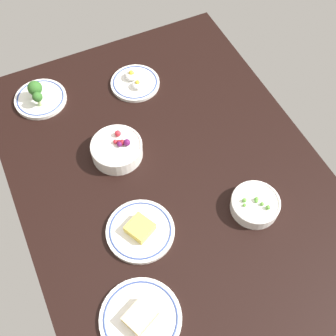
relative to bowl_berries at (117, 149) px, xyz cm
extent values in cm
cube|color=black|center=(12.73, 11.92, -4.93)|extent=(125.20, 93.46, 4.00)
cylinder|color=white|center=(0.01, -0.05, -0.42)|extent=(16.29, 16.29, 5.03)
torus|color=white|center=(0.01, -0.05, 2.09)|extent=(16.44, 16.44, 0.80)
sphere|color=#B2232D|center=(-3.38, 1.95, 3.11)|extent=(2.03, 2.03, 2.03)
sphere|color=#59144C|center=(0.60, 0.95, 2.95)|extent=(1.72, 1.72, 1.72)
sphere|color=#B2232D|center=(-0.97, 0.14, 2.80)|extent=(1.41, 1.41, 1.41)
sphere|color=maroon|center=(0.28, 1.93, 2.98)|extent=(1.78, 1.78, 1.78)
sphere|color=#59144C|center=(1.15, 3.21, 3.19)|extent=(2.19, 2.19, 2.19)
sphere|color=maroon|center=(-0.31, 1.09, 2.85)|extent=(1.51, 1.51, 1.51)
cylinder|color=white|center=(35.26, 29.67, -0.99)|extent=(14.31, 14.31, 3.89)
torus|color=white|center=(35.26, 29.67, 0.95)|extent=(14.54, 14.54, 0.80)
sphere|color=#599E38|center=(36.82, 30.71, 1.53)|extent=(1.15, 1.15, 1.15)
sphere|color=#599E38|center=(35.00, 25.91, 1.47)|extent=(1.04, 1.04, 1.04)
sphere|color=#599E38|center=(34.83, 30.02, 1.62)|extent=(1.34, 1.34, 1.34)
sphere|color=#599E38|center=(33.63, 26.67, 1.61)|extent=(1.32, 1.32, 1.32)
sphere|color=#599E38|center=(38.55, 31.62, 1.64)|extent=(1.38, 1.38, 1.38)
sphere|color=#599E38|center=(35.31, 29.70, 1.49)|extent=(1.07, 1.07, 1.07)
cylinder|color=white|center=(-25.66, 16.92, -2.32)|extent=(17.46, 17.46, 1.22)
torus|color=#33478C|center=(-25.66, 16.92, -1.71)|extent=(15.86, 15.86, 0.50)
ellipsoid|color=white|center=(-27.93, 16.64, -0.39)|extent=(4.80, 4.80, 2.64)
sphere|color=yellow|center=(-27.93, 16.64, 0.80)|extent=(1.92, 1.92, 1.92)
ellipsoid|color=white|center=(-23.06, 16.89, -0.55)|extent=(4.22, 4.22, 2.32)
sphere|color=yellow|center=(-23.06, 16.89, 0.49)|extent=(1.69, 1.69, 1.69)
cylinder|color=white|center=(50.64, -13.64, -2.38)|extent=(21.52, 21.52, 1.11)
torus|color=#33478C|center=(50.64, -13.64, -1.83)|extent=(19.43, 19.43, 0.50)
cube|color=beige|center=(50.64, -13.64, -1.23)|extent=(8.79, 9.52, 1.20)
cube|color=#E5B24C|center=(50.64, -13.64, -0.23)|extent=(8.79, 9.52, 0.80)
cube|color=beige|center=(50.64, -13.64, 0.77)|extent=(8.79, 9.52, 1.20)
cylinder|color=white|center=(-32.69, -15.87, -2.23)|extent=(17.94, 17.94, 1.40)
torus|color=#33478C|center=(-32.69, -15.87, -1.53)|extent=(16.29, 16.29, 0.50)
cylinder|color=#9EBC72|center=(-29.36, -16.75, -0.09)|extent=(1.21, 1.21, 2.88)
sphere|color=#2D6023|center=(-29.36, -16.75, 2.64)|extent=(3.45, 3.45, 3.45)
cylinder|color=#9EBC72|center=(-33.18, -16.46, -0.15)|extent=(1.74, 1.74, 2.76)
sphere|color=#2D6023|center=(-33.18, -16.46, 3.09)|extent=(4.97, 4.97, 4.97)
cylinder|color=#9EBC72|center=(-33.36, -16.01, -0.05)|extent=(1.47, 1.47, 2.97)
sphere|color=#2D6023|center=(-33.36, -16.01, 3.01)|extent=(4.20, 4.20, 4.20)
cylinder|color=white|center=(28.08, -4.06, -2.24)|extent=(19.85, 19.85, 1.38)
torus|color=#33478C|center=(28.08, -4.06, -1.55)|extent=(17.97, 17.97, 0.50)
cube|color=#F2D14C|center=(28.08, -4.06, -0.15)|extent=(8.97, 8.91, 2.80)
camera|label=1|loc=(79.04, -19.12, 114.49)|focal=47.12mm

